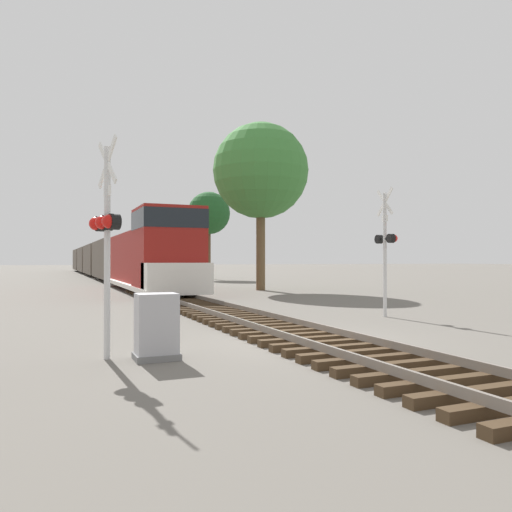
{
  "coord_description": "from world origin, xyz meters",
  "views": [
    {
      "loc": [
        -5.5,
        -10.18,
        1.89
      ],
      "look_at": [
        0.83,
        4.99,
        2.02
      ],
      "focal_mm": 35.0,
      "sensor_mm": 36.0,
      "label": 1
    }
  ],
  "objects_px": {
    "crossing_signal_near": "(106,230)",
    "relay_cabinet": "(157,327)",
    "freight_train": "(102,260)",
    "crossing_signal_far": "(386,243)",
    "tree_mid_background": "(209,213)",
    "tree_deep_background": "(161,227)",
    "tree_far_right": "(261,171)"
  },
  "relations": [
    {
      "from": "tree_far_right",
      "to": "tree_mid_background",
      "type": "distance_m",
      "value": 18.94
    },
    {
      "from": "freight_train",
      "to": "tree_deep_background",
      "type": "bearing_deg",
      "value": 39.07
    },
    {
      "from": "crossing_signal_near",
      "to": "tree_mid_background",
      "type": "xyz_separation_m",
      "value": [
        13.75,
        37.66,
        4.08
      ]
    },
    {
      "from": "crossing_signal_near",
      "to": "tree_mid_background",
      "type": "distance_m",
      "value": 40.3
    },
    {
      "from": "tree_mid_background",
      "to": "tree_deep_background",
      "type": "bearing_deg",
      "value": 94.78
    },
    {
      "from": "relay_cabinet",
      "to": "tree_far_right",
      "type": "distance_m",
      "value": 22.98
    },
    {
      "from": "crossing_signal_far",
      "to": "tree_far_right",
      "type": "relative_size",
      "value": 0.41
    },
    {
      "from": "freight_train",
      "to": "tree_mid_background",
      "type": "height_order",
      "value": "tree_mid_background"
    },
    {
      "from": "crossing_signal_near",
      "to": "relay_cabinet",
      "type": "xyz_separation_m",
      "value": [
        0.89,
        -0.4,
        -1.85
      ]
    },
    {
      "from": "freight_train",
      "to": "crossing_signal_near",
      "type": "xyz_separation_m",
      "value": [
        -4.49,
        -47.68,
        0.55
      ]
    },
    {
      "from": "crossing_signal_near",
      "to": "tree_mid_background",
      "type": "height_order",
      "value": "tree_mid_background"
    },
    {
      "from": "crossing_signal_far",
      "to": "tree_deep_background",
      "type": "bearing_deg",
      "value": 0.47
    },
    {
      "from": "crossing_signal_far",
      "to": "tree_mid_background",
      "type": "distance_m",
      "value": 34.38
    },
    {
      "from": "freight_train",
      "to": "crossing_signal_far",
      "type": "distance_m",
      "value": 44.15
    },
    {
      "from": "freight_train",
      "to": "relay_cabinet",
      "type": "relative_size",
      "value": 58.38
    },
    {
      "from": "freight_train",
      "to": "tree_deep_background",
      "type": "distance_m",
      "value": 11.0
    },
    {
      "from": "crossing_signal_far",
      "to": "tree_far_right",
      "type": "distance_m",
      "value": 16.02
    },
    {
      "from": "crossing_signal_far",
      "to": "relay_cabinet",
      "type": "relative_size",
      "value": 3.42
    },
    {
      "from": "crossing_signal_far",
      "to": "relay_cabinet",
      "type": "xyz_separation_m",
      "value": [
        -8.49,
        -4.21,
        -1.84
      ]
    },
    {
      "from": "crossing_signal_near",
      "to": "relay_cabinet",
      "type": "bearing_deg",
      "value": 51.5
    },
    {
      "from": "freight_train",
      "to": "tree_deep_background",
      "type": "height_order",
      "value": "tree_deep_background"
    },
    {
      "from": "freight_train",
      "to": "crossing_signal_far",
      "type": "relative_size",
      "value": 17.05
    },
    {
      "from": "relay_cabinet",
      "to": "tree_mid_background",
      "type": "relative_size",
      "value": 0.14
    },
    {
      "from": "tree_far_right",
      "to": "tree_deep_background",
      "type": "xyz_separation_m",
      "value": [
        1.06,
        35.18,
        -1.34
      ]
    },
    {
      "from": "crossing_signal_near",
      "to": "tree_deep_background",
      "type": "bearing_deg",
      "value": 152.71
    },
    {
      "from": "crossing_signal_near",
      "to": "tree_far_right",
      "type": "height_order",
      "value": "tree_far_right"
    },
    {
      "from": "relay_cabinet",
      "to": "tree_deep_background",
      "type": "distance_m",
      "value": 55.95
    },
    {
      "from": "crossing_signal_near",
      "to": "crossing_signal_far",
      "type": "distance_m",
      "value": 10.13
    },
    {
      "from": "crossing_signal_near",
      "to": "crossing_signal_far",
      "type": "bearing_deg",
      "value": 97.68
    },
    {
      "from": "freight_train",
      "to": "crossing_signal_near",
      "type": "height_order",
      "value": "freight_train"
    },
    {
      "from": "relay_cabinet",
      "to": "tree_mid_background",
      "type": "height_order",
      "value": "tree_mid_background"
    },
    {
      "from": "crossing_signal_near",
      "to": "tree_deep_background",
      "type": "distance_m",
      "value": 55.6
    }
  ]
}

